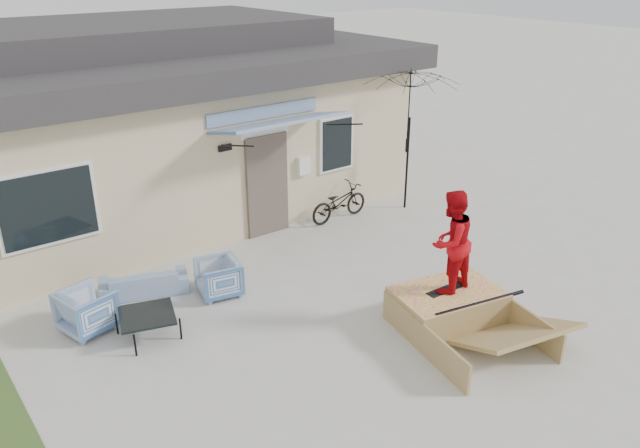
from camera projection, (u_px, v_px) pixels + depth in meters
ground at (378, 348)px, 9.23m from camera, size 90.00×90.00×0.00m
house at (145, 116)px, 14.27m from camera, size 10.80×8.49×4.10m
loveseat at (143, 278)px, 10.62m from camera, size 1.54×0.92×0.58m
armchair_left at (87, 308)px, 9.53m from camera, size 0.84×0.87×0.75m
armchair_right at (219, 276)px, 10.55m from camera, size 0.77×0.80×0.70m
coffee_table at (148, 325)px, 9.43m from camera, size 1.00×1.00×0.39m
bicycle at (339, 199)px, 13.52m from camera, size 1.51×0.57×0.95m
patio_umbrella at (409, 133)px, 13.65m from camera, size 2.40×2.28×2.20m
skate_ramp at (447, 307)px, 9.78m from camera, size 2.06×2.47×0.54m
skateboard at (446, 289)px, 9.71m from camera, size 0.74×0.22×0.05m
skater at (451, 240)px, 9.38m from camera, size 0.85×0.69×1.63m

